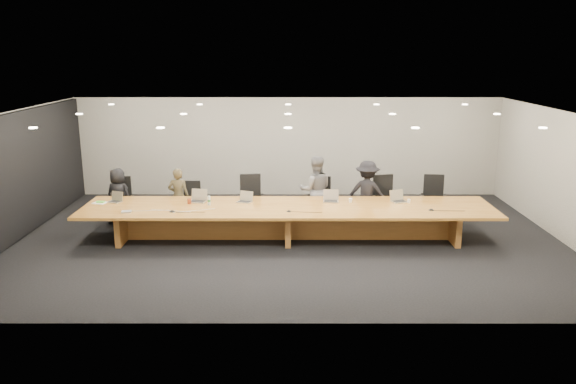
# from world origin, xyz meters

# --- Properties ---
(ground) EXTENTS (12.00, 12.00, 0.00)m
(ground) POSITION_xyz_m (0.00, 0.00, 0.00)
(ground) COLOR black
(ground) RESTS_ON ground
(back_wall) EXTENTS (12.00, 0.02, 2.80)m
(back_wall) POSITION_xyz_m (0.00, 4.00, 1.40)
(back_wall) COLOR beige
(back_wall) RESTS_ON ground
(left_wall_panel) EXTENTS (0.08, 7.84, 2.74)m
(left_wall_panel) POSITION_xyz_m (-5.94, 0.00, 1.37)
(left_wall_panel) COLOR black
(left_wall_panel) RESTS_ON ground
(conference_table) EXTENTS (9.00, 1.80, 0.75)m
(conference_table) POSITION_xyz_m (0.00, 0.00, 0.52)
(conference_table) COLOR #965E20
(conference_table) RESTS_ON ground
(chair_far_left) EXTENTS (0.64, 0.64, 1.11)m
(chair_far_left) POSITION_xyz_m (-4.06, 1.31, 0.55)
(chair_far_left) COLOR black
(chair_far_left) RESTS_ON ground
(chair_left) EXTENTS (0.53, 0.53, 1.00)m
(chair_left) POSITION_xyz_m (-2.37, 1.32, 0.50)
(chair_left) COLOR black
(chair_left) RESTS_ON ground
(chair_mid_left) EXTENTS (0.66, 0.66, 1.20)m
(chair_mid_left) POSITION_xyz_m (-0.90, 1.16, 0.60)
(chair_mid_left) COLOR black
(chair_mid_left) RESTS_ON ground
(chair_mid_right) EXTENTS (0.74, 0.74, 1.15)m
(chair_mid_right) POSITION_xyz_m (0.73, 1.22, 0.57)
(chair_mid_right) COLOR black
(chair_mid_right) RESTS_ON ground
(chair_right) EXTENTS (0.73, 0.73, 1.19)m
(chair_right) POSITION_xyz_m (2.36, 1.15, 0.59)
(chair_right) COLOR black
(chair_right) RESTS_ON ground
(chair_far_right) EXTENTS (0.68, 0.68, 1.16)m
(chair_far_right) POSITION_xyz_m (3.54, 1.32, 0.58)
(chair_far_right) COLOR black
(chair_far_right) RESTS_ON ground
(person_a) EXTENTS (0.75, 0.60, 1.34)m
(person_a) POSITION_xyz_m (-4.09, 1.25, 0.67)
(person_a) COLOR black
(person_a) RESTS_ON ground
(person_b) EXTENTS (0.50, 0.33, 1.36)m
(person_b) POSITION_xyz_m (-2.63, 1.16, 0.68)
(person_b) COLOR #3E3622
(person_b) RESTS_ON ground
(person_c) EXTENTS (0.83, 0.66, 1.64)m
(person_c) POSITION_xyz_m (0.66, 1.22, 0.82)
(person_c) COLOR #5D5D5F
(person_c) RESTS_ON ground
(person_d) EXTENTS (1.12, 0.83, 1.55)m
(person_d) POSITION_xyz_m (1.89, 1.12, 0.77)
(person_d) COLOR black
(person_d) RESTS_ON ground
(laptop_a) EXTENTS (0.36, 0.32, 0.24)m
(laptop_a) POSITION_xyz_m (-3.91, 0.35, 0.87)
(laptop_a) COLOR tan
(laptop_a) RESTS_ON conference_table
(laptop_b) EXTENTS (0.42, 0.34, 0.29)m
(laptop_b) POSITION_xyz_m (-2.04, 0.35, 0.90)
(laptop_b) COLOR #BBAD8F
(laptop_b) RESTS_ON conference_table
(laptop_c) EXTENTS (0.38, 0.33, 0.25)m
(laptop_c) POSITION_xyz_m (-0.98, 0.34, 0.87)
(laptop_c) COLOR #C4B696
(laptop_c) RESTS_ON conference_table
(laptop_d) EXTENTS (0.36, 0.27, 0.27)m
(laptop_d) POSITION_xyz_m (0.97, 0.38, 0.89)
(laptop_d) COLOR tan
(laptop_d) RESTS_ON conference_table
(laptop_e) EXTENTS (0.41, 0.36, 0.27)m
(laptop_e) POSITION_xyz_m (2.51, 0.37, 0.88)
(laptop_e) COLOR beige
(laptop_e) RESTS_ON conference_table
(water_bottle) EXTENTS (0.08, 0.08, 0.20)m
(water_bottle) POSITION_xyz_m (-1.74, 0.11, 0.85)
(water_bottle) COLOR silver
(water_bottle) RESTS_ON conference_table
(amber_mug) EXTENTS (0.09, 0.09, 0.11)m
(amber_mug) POSITION_xyz_m (-2.20, 0.22, 0.81)
(amber_mug) COLOR maroon
(amber_mug) RESTS_ON conference_table
(paper_cup_near) EXTENTS (0.09, 0.09, 0.09)m
(paper_cup_near) POSITION_xyz_m (1.41, 0.33, 0.80)
(paper_cup_near) COLOR silver
(paper_cup_near) RESTS_ON conference_table
(paper_cup_far) EXTENTS (0.09, 0.09, 0.08)m
(paper_cup_far) POSITION_xyz_m (2.71, 0.30, 0.79)
(paper_cup_far) COLOR white
(paper_cup_far) RESTS_ON conference_table
(notepad) EXTENTS (0.33, 0.29, 0.02)m
(notepad) POSITION_xyz_m (-4.22, 0.27, 0.76)
(notepad) COLOR white
(notepad) RESTS_ON conference_table
(lime_gadget) EXTENTS (0.18, 0.12, 0.03)m
(lime_gadget) POSITION_xyz_m (-4.20, 0.27, 0.78)
(lime_gadget) COLOR #5ACA35
(lime_gadget) RESTS_ON notepad
(av_box) EXTENTS (0.22, 0.18, 0.03)m
(av_box) POSITION_xyz_m (-3.41, -0.47, 0.77)
(av_box) COLOR silver
(av_box) RESTS_ON conference_table
(mic_left) EXTENTS (0.17, 0.17, 0.03)m
(mic_left) POSITION_xyz_m (-2.46, -0.43, 0.77)
(mic_left) COLOR black
(mic_left) RESTS_ON conference_table
(mic_center) EXTENTS (0.11, 0.11, 0.03)m
(mic_center) POSITION_xyz_m (0.02, -0.41, 0.76)
(mic_center) COLOR black
(mic_center) RESTS_ON conference_table
(mic_right) EXTENTS (0.13, 0.13, 0.03)m
(mic_right) POSITION_xyz_m (3.07, -0.31, 0.77)
(mic_right) COLOR black
(mic_right) RESTS_ON conference_table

